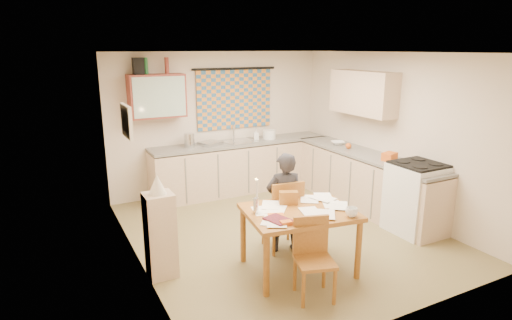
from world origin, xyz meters
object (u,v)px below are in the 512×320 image
shelf_stand (160,235)px  counter_right (364,181)px  counter_back (241,167)px  person (284,203)px  chair_far (282,227)px  dining_table (299,240)px  stove (416,198)px

shelf_stand → counter_right: bearing=10.0°
counter_back → shelf_stand: (-2.13, -2.34, 0.05)m
shelf_stand → person: bearing=-3.0°
counter_back → shelf_stand: 3.17m
person → shelf_stand: 1.59m
counter_back → chair_far: 2.44m
dining_table → shelf_stand: size_ratio=1.35×
person → stove: bearing=-175.2°
counter_right → dining_table: size_ratio=2.19×
counter_right → chair_far: bearing=-161.4°
stove → shelf_stand: size_ratio=1.02×
counter_back → chair_far: chair_far is taller
chair_far → counter_right: bearing=-154.3°
counter_right → stove: (0.00, -1.06, 0.05)m
chair_far → shelf_stand: size_ratio=0.95×
chair_far → shelf_stand: (-1.58, 0.04, 0.20)m
counter_right → shelf_stand: size_ratio=2.96×
counter_right → person: person is taller
counter_back → chair_far: bearing=-103.0°
stove → shelf_stand: (-3.54, 0.44, -0.01)m
stove → person: size_ratio=0.78×
dining_table → shelf_stand: bearing=165.9°
counter_back → person: bearing=-102.8°
counter_back → counter_right: bearing=-50.7°
counter_back → shelf_stand: shelf_stand is taller
stove → dining_table: size_ratio=0.75×
person → shelf_stand: size_ratio=1.31×
stove → dining_table: (-2.07, -0.16, -0.13)m
counter_back → stove: size_ratio=3.25×
dining_table → person: 0.60m
chair_far → person: person is taller
dining_table → person: (0.11, 0.52, 0.27)m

